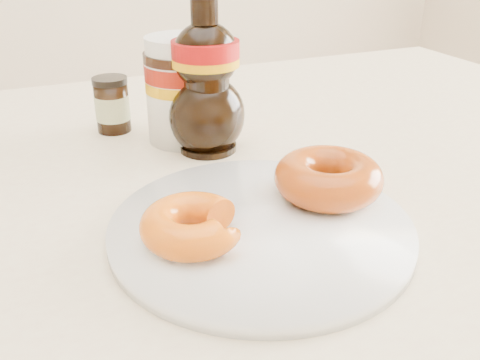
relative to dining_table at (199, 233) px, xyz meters
name	(u,v)px	position (x,y,z in m)	size (l,w,h in m)	color
dining_table	(199,233)	(0.00, 0.00, 0.00)	(1.40, 0.90, 0.75)	beige
plate	(261,228)	(0.01, -0.15, 0.09)	(0.28, 0.28, 0.01)	white
donut_bitten	(192,225)	(-0.06, -0.16, 0.11)	(0.09, 0.09, 0.03)	#EF520D
donut_whole	(328,177)	(0.10, -0.13, 0.12)	(0.11, 0.11, 0.04)	#A8420A
nutella_jar	(183,86)	(0.02, 0.11, 0.16)	(0.10, 0.10, 0.14)	white
syrup_bottle	(206,78)	(0.04, 0.06, 0.18)	(0.10, 0.08, 0.19)	black
dark_jar	(112,105)	(-0.06, 0.18, 0.12)	(0.05, 0.05, 0.08)	black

